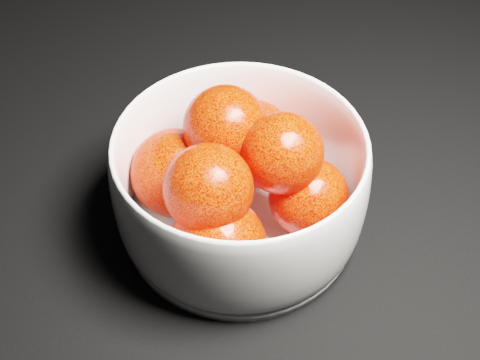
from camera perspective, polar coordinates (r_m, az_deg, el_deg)
name	(u,v)px	position (r m, az deg, el deg)	size (l,w,h in m)	color
bowl	(240,184)	(0.50, 0.00, -0.37)	(0.19, 0.19, 0.09)	silver
orange_pile	(234,176)	(0.49, -0.55, 0.37)	(0.15, 0.16, 0.10)	red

